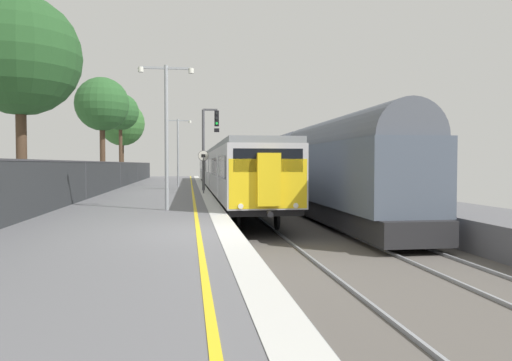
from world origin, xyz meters
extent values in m
cube|color=slate|center=(-2.50, 0.00, -0.50)|extent=(6.40, 110.00, 1.00)
cube|color=silver|center=(0.40, 0.00, 0.01)|extent=(0.60, 110.00, 0.01)
cube|color=yellow|center=(-0.35, 0.00, 0.01)|extent=(0.12, 110.00, 0.01)
cube|color=#56514C|center=(6.20, 0.00, -1.10)|extent=(11.00, 110.00, 0.20)
cube|color=gray|center=(1.38, 0.00, -0.96)|extent=(0.07, 110.00, 0.08)
cube|color=gray|center=(2.82, 0.00, -0.96)|extent=(0.07, 110.00, 0.08)
cube|color=gray|center=(5.38, 0.00, -0.96)|extent=(0.07, 110.00, 0.08)
cube|color=gray|center=(6.82, 0.00, -0.96)|extent=(0.07, 110.00, 0.08)
cube|color=#B7B7BC|center=(2.10, 13.98, 1.27)|extent=(2.80, 19.79, 2.30)
cube|color=black|center=(2.10, 13.98, -0.01)|extent=(2.64, 19.19, 0.25)
cube|color=gray|center=(2.10, 13.98, 2.54)|extent=(2.68, 19.79, 0.24)
cube|color=black|center=(0.69, 13.98, 1.57)|extent=(0.02, 18.19, 0.84)
cube|color=silver|center=(0.69, 9.04, 1.17)|extent=(0.03, 1.10, 1.90)
cube|color=silver|center=(0.69, 18.93, 1.17)|extent=(0.03, 1.10, 1.90)
cylinder|color=black|center=(1.32, 6.69, -0.50)|extent=(0.12, 0.84, 0.84)
cylinder|color=black|center=(2.88, 6.69, -0.50)|extent=(0.12, 0.84, 0.84)
cylinder|color=black|center=(1.32, 21.28, -0.50)|extent=(0.12, 0.84, 0.84)
cylinder|color=black|center=(2.88, 21.28, -0.50)|extent=(0.12, 0.84, 0.84)
cube|color=#B7B7BC|center=(2.10, 34.38, 1.27)|extent=(2.80, 19.79, 2.30)
cube|color=black|center=(2.10, 34.38, -0.01)|extent=(2.64, 19.19, 0.25)
cube|color=gray|center=(2.10, 34.38, 2.54)|extent=(2.68, 19.79, 0.24)
cube|color=black|center=(0.69, 34.38, 1.57)|extent=(0.02, 18.19, 0.84)
cube|color=silver|center=(0.69, 29.43, 1.17)|extent=(0.03, 1.10, 1.90)
cube|color=silver|center=(0.69, 39.33, 1.17)|extent=(0.03, 1.10, 1.90)
cylinder|color=black|center=(1.32, 27.08, -0.50)|extent=(0.12, 0.84, 0.84)
cylinder|color=black|center=(2.88, 27.08, -0.50)|extent=(0.12, 0.84, 0.84)
cylinder|color=black|center=(1.32, 41.67, -0.50)|extent=(0.12, 0.84, 0.84)
cylinder|color=black|center=(2.88, 41.67, -0.50)|extent=(0.12, 0.84, 0.84)
cube|color=yellow|center=(2.10, 4.13, 1.02)|extent=(2.70, 0.10, 1.70)
cube|color=black|center=(2.10, 4.12, 1.82)|extent=(2.40, 0.08, 0.80)
cube|color=yellow|center=(2.10, 3.99, 1.17)|extent=(0.80, 0.24, 1.80)
cylinder|color=white|center=(1.15, 4.07, 0.27)|extent=(0.18, 0.06, 0.18)
cylinder|color=white|center=(3.05, 4.07, 0.27)|extent=(0.18, 0.06, 0.18)
cylinder|color=black|center=(2.10, 3.84, 0.02)|extent=(0.20, 0.35, 0.20)
cube|color=black|center=(2.10, 34.38, 2.79)|extent=(0.60, 0.90, 0.20)
cube|color=#232326|center=(6.10, 8.47, -0.38)|extent=(2.30, 14.91, 0.79)
cube|color=#4C5666|center=(6.10, 8.47, 1.28)|extent=(2.60, 14.11, 2.53)
cylinder|color=#515660|center=(6.10, 8.47, 2.55)|extent=(2.39, 13.71, 2.39)
cylinder|color=black|center=(5.32, 3.01, -0.50)|extent=(0.12, 0.84, 0.84)
cylinder|color=black|center=(6.88, 3.01, -0.50)|extent=(0.12, 0.84, 0.84)
cylinder|color=black|center=(5.32, 13.93, -0.50)|extent=(0.12, 0.84, 0.84)
cylinder|color=black|center=(6.88, 13.93, -0.50)|extent=(0.12, 0.84, 0.84)
cube|color=#232326|center=(6.10, 24.18, -0.38)|extent=(2.30, 14.91, 0.79)
cube|color=#4C5666|center=(6.10, 24.18, 1.28)|extent=(2.60, 14.11, 2.53)
cylinder|color=#515660|center=(6.10, 24.18, 2.55)|extent=(2.39, 13.71, 2.39)
cylinder|color=black|center=(5.32, 18.73, -0.50)|extent=(0.12, 0.84, 0.84)
cylinder|color=black|center=(6.88, 18.73, -0.50)|extent=(0.12, 0.84, 0.84)
cylinder|color=black|center=(5.32, 29.64, -0.50)|extent=(0.12, 0.84, 0.84)
cylinder|color=black|center=(6.88, 29.64, -0.50)|extent=(0.12, 0.84, 0.84)
cube|color=#232326|center=(6.10, 39.90, -0.38)|extent=(2.30, 14.91, 0.79)
cube|color=#4C5666|center=(6.10, 39.90, 1.28)|extent=(2.60, 14.11, 2.53)
cylinder|color=#515660|center=(6.10, 39.90, 2.55)|extent=(2.39, 13.71, 2.39)
cylinder|color=black|center=(5.32, 34.44, -0.50)|extent=(0.12, 0.84, 0.84)
cylinder|color=black|center=(6.88, 34.44, -0.50)|extent=(0.12, 0.84, 0.84)
cylinder|color=black|center=(5.32, 45.35, -0.50)|extent=(0.12, 0.84, 0.84)
cylinder|color=black|center=(6.88, 45.35, -0.50)|extent=(0.12, 0.84, 0.84)
cylinder|color=#47474C|center=(0.35, 18.81, 2.58)|extent=(0.18, 0.18, 5.15)
cube|color=#47474C|center=(0.80, 18.81, 5.15)|extent=(0.90, 0.12, 0.12)
cube|color=black|center=(1.20, 18.81, 4.60)|extent=(0.28, 0.20, 1.00)
cylinder|color=black|center=(1.20, 18.69, 4.92)|extent=(0.16, 0.04, 0.16)
cylinder|color=black|center=(1.20, 18.69, 4.60)|extent=(0.16, 0.04, 0.16)
cylinder|color=#19D83F|center=(1.20, 18.69, 4.28)|extent=(0.16, 0.04, 0.16)
cube|color=black|center=(1.20, 18.81, 3.85)|extent=(0.32, 0.16, 0.24)
cylinder|color=#59595B|center=(0.25, 15.61, 1.05)|extent=(0.08, 0.08, 2.11)
cylinder|color=black|center=(0.25, 15.60, 2.16)|extent=(0.59, 0.02, 0.59)
cylinder|color=silver|center=(0.25, 15.59, 2.16)|extent=(0.56, 0.02, 0.56)
cube|color=black|center=(0.25, 15.58, 2.16)|extent=(0.24, 0.01, 0.18)
cylinder|color=#93999E|center=(-1.38, 5.86, 2.64)|extent=(0.14, 0.14, 5.29)
cube|color=#93999E|center=(-0.93, 5.86, 5.19)|extent=(0.90, 0.08, 0.08)
cylinder|color=silver|center=(-0.48, 5.86, 5.11)|extent=(0.20, 0.20, 0.18)
cube|color=#93999E|center=(-1.83, 5.86, 5.19)|extent=(0.90, 0.08, 0.08)
cylinder|color=silver|center=(-2.28, 5.86, 5.11)|extent=(0.20, 0.20, 0.18)
cylinder|color=#93999E|center=(-1.38, 24.60, 2.53)|extent=(0.14, 0.14, 5.05)
cube|color=#93999E|center=(-0.93, 24.60, 4.95)|extent=(0.90, 0.08, 0.08)
cylinder|color=silver|center=(-0.48, 24.60, 4.87)|extent=(0.20, 0.20, 0.18)
cube|color=#93999E|center=(-1.83, 24.60, 4.95)|extent=(0.90, 0.08, 0.08)
cylinder|color=silver|center=(-2.28, 24.60, 4.87)|extent=(0.20, 0.20, 0.18)
cylinder|color=#38383D|center=(-5.45, 11.69, 0.91)|extent=(0.07, 0.07, 1.81)
cylinder|color=#38383D|center=(-5.45, 23.38, 0.91)|extent=(0.07, 0.07, 1.81)
cylinder|color=#38383D|center=(-5.45, 35.06, 0.91)|extent=(0.07, 0.07, 1.81)
cylinder|color=#38383D|center=(-5.45, 46.75, 0.91)|extent=(0.07, 0.07, 1.81)
cylinder|color=#473323|center=(-7.30, 38.51, 2.29)|extent=(0.31, 0.31, 4.58)
sphere|color=#33662D|center=(-7.30, 38.51, 5.83)|extent=(4.55, 4.55, 4.55)
sphere|color=#33662D|center=(-7.31, 38.60, 5.26)|extent=(3.04, 3.04, 3.04)
cylinder|color=#473323|center=(-6.60, 32.14, 2.73)|extent=(0.31, 0.31, 5.45)
sphere|color=#285628|center=(-6.60, 32.14, 6.35)|extent=(3.26, 3.26, 3.26)
sphere|color=#285628|center=(-6.61, 32.22, 5.94)|extent=(2.32, 2.32, 2.32)
cylinder|color=#473323|center=(-6.59, 22.98, 2.44)|extent=(0.37, 0.37, 4.87)
sphere|color=#285628|center=(-6.59, 22.98, 5.90)|extent=(3.74, 3.74, 3.74)
sphere|color=#285628|center=(-6.94, 22.87, 5.43)|extent=(2.22, 2.22, 2.22)
cylinder|color=#473323|center=(-6.58, 6.41, 2.21)|extent=(0.37, 0.37, 4.42)
sphere|color=#234C23|center=(-6.58, 6.41, 5.60)|extent=(4.30, 4.30, 4.30)
sphere|color=#234C23|center=(-6.55, 6.32, 5.06)|extent=(2.84, 2.84, 2.84)
camera|label=1|loc=(-0.58, -11.97, 1.70)|focal=33.65mm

